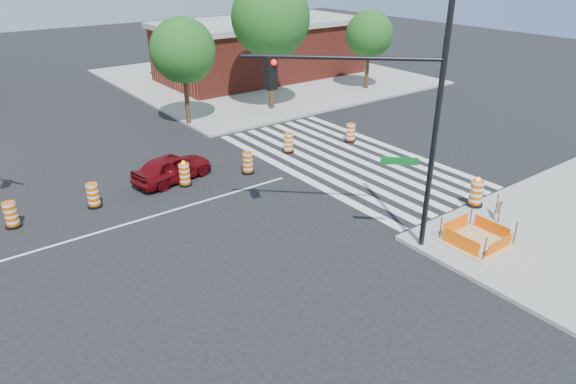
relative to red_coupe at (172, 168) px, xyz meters
name	(u,v)px	position (x,y,z in m)	size (l,w,h in m)	color
ground	(138,221)	(-2.81, -2.77, -0.64)	(120.00, 120.00, 0.00)	black
sidewalk_ne	(262,77)	(15.19, 15.23, -0.57)	(22.00, 22.00, 0.15)	gray
crosswalk_east	(345,159)	(8.14, -2.77, -0.64)	(6.75, 13.50, 0.01)	silver
lane_centerline	(138,221)	(-2.81, -2.77, -0.64)	(14.00, 0.12, 0.01)	silver
excavation_pit	(476,240)	(6.19, -11.77, -0.42)	(2.20, 2.20, 0.90)	tan
brick_storefront	(261,49)	(15.19, 15.23, 1.68)	(16.50, 8.50, 4.60)	maroon
red_coupe	(172,168)	(0.00, 0.00, 0.00)	(1.52, 3.77, 1.28)	#63080D
signal_pole_se	(382,107)	(3.23, -9.53, 4.45)	(4.73, 4.35, 8.31)	black
pit_drum	(476,194)	(8.64, -9.98, 0.03)	(0.64, 0.64, 1.26)	black
barricade	(498,207)	(8.36, -11.19, 0.00)	(0.58, 0.54, 0.89)	#DE5704
tree_north_c	(184,54)	(4.40, 7.10, 3.60)	(3.72, 3.72, 6.32)	#382314
tree_north_d	(271,22)	(10.31, 6.77, 4.94)	(4.89, 4.89, 8.30)	#382314
tree_north_e	(369,37)	(19.19, 7.01, 3.26)	(3.42, 3.42, 5.81)	#382314
median_drum_2	(11,216)	(-6.80, -0.40, -0.16)	(0.60, 0.60, 1.02)	black
median_drum_3	(93,196)	(-3.75, -0.54, -0.16)	(0.60, 0.60, 1.02)	black
median_drum_4	(185,175)	(0.21, -0.81, -0.15)	(0.60, 0.60, 1.18)	black
median_drum_5	(248,164)	(3.24, -1.30, -0.16)	(0.60, 0.60, 1.02)	black
median_drum_6	(288,143)	(6.46, -0.21, -0.16)	(0.60, 0.60, 1.02)	black
median_drum_7	(351,133)	(10.19, -0.93, -0.16)	(0.60, 0.60, 1.02)	black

